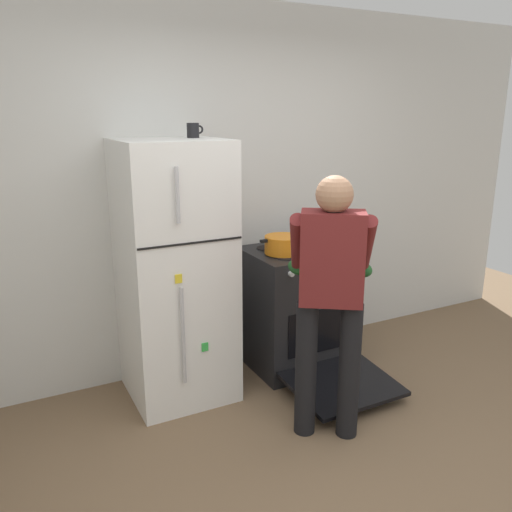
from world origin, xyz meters
name	(u,v)px	position (x,y,z in m)	size (l,w,h in m)	color
ground	(381,507)	(0.00, 0.00, 0.00)	(8.00, 8.00, 0.00)	brown
kitchen_wall_back	(221,191)	(0.00, 1.95, 1.35)	(6.00, 0.10, 2.70)	silver
refrigerator	(175,273)	(-0.52, 1.57, 0.88)	(0.68, 0.72, 1.77)	white
stove_range	(298,309)	(0.46, 1.55, 0.45)	(0.76, 1.23, 0.93)	black
person_cook	(331,285)	(0.14, 0.70, 0.96)	(0.67, 0.71, 1.60)	black
red_pot	(283,245)	(0.30, 1.52, 1.00)	(0.37, 0.27, 0.13)	orange
coffee_mug	(193,130)	(-0.34, 1.62, 1.81)	(0.11, 0.08, 0.10)	black
pepper_mill	(317,228)	(0.76, 1.77, 1.03)	(0.05, 0.05, 0.19)	brown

